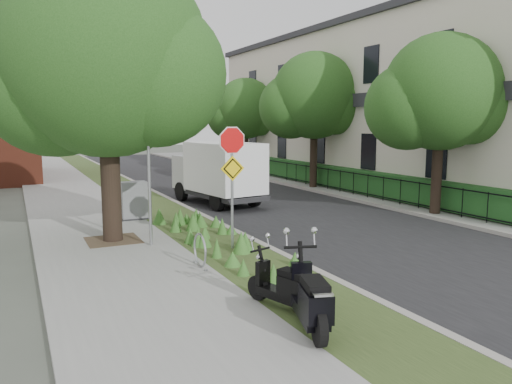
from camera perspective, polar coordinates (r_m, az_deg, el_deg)
ground at (r=12.98m, az=4.09°, el=-6.83°), size 120.00×120.00×0.00m
sidewalk_near at (r=21.21m, az=-20.08°, el=-1.32°), size 3.50×60.00×0.12m
verge at (r=21.65m, az=-12.83°, el=-0.85°), size 2.00×60.00×0.12m
kerb_near at (r=21.89m, az=-10.28°, el=-0.66°), size 0.20×60.00×0.13m
road at (r=23.07m, az=-1.89°, el=-0.24°), size 7.00×60.00×0.01m
kerb_far at (r=24.69m, az=5.55°, el=0.41°), size 0.20×60.00×0.13m
footpath_far at (r=25.61m, az=8.80°, el=0.61°), size 3.20×60.00×0.12m
street_tree_main at (r=13.97m, az=-17.16°, el=13.75°), size 6.21×5.54×7.66m
bare_post at (r=13.08m, az=-12.13°, el=2.56°), size 0.08×0.08×4.00m
bike_hoop at (r=11.23m, az=-6.42°, el=-6.62°), size 0.06×0.78×0.77m
sign_assembly at (r=12.48m, az=-2.74°, el=3.43°), size 0.94×0.08×3.22m
fence_far at (r=24.98m, az=6.94°, el=1.87°), size 0.04×24.00×1.00m
hedge_far at (r=25.37m, az=8.27°, el=1.94°), size 1.00×24.00×1.10m
terrace_houses at (r=27.42m, az=14.72°, el=9.51°), size 7.40×26.40×8.20m
far_tree_a at (r=18.50m, az=20.11°, el=10.04°), size 4.60×4.10×6.22m
far_tree_b at (r=24.76m, az=6.50°, el=10.40°), size 4.83×4.31×6.56m
far_tree_c at (r=31.79m, az=-1.34°, el=9.17°), size 4.37×3.89×5.93m
scooter_near at (r=8.68m, az=3.55°, el=-11.16°), size 0.62×1.50×0.73m
scooter_far at (r=7.82m, az=6.39°, el=-12.80°), size 0.77×1.82×0.89m
box_truck at (r=20.11m, az=-4.31°, el=2.51°), size 2.54×4.96×2.14m
utility_cabinet at (r=17.05m, az=-13.78°, el=-1.01°), size 0.93×0.62×1.24m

